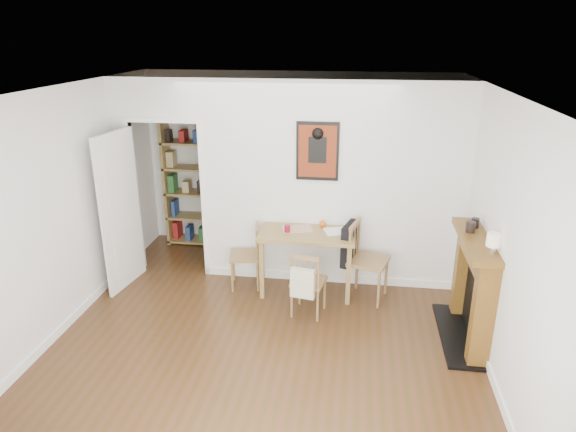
# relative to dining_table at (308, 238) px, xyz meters

# --- Properties ---
(ground) EXTENTS (5.20, 5.20, 0.00)m
(ground) POSITION_rel_dining_table_xyz_m (-0.32, -1.10, -0.71)
(ground) COLOR #4C2C18
(ground) RESTS_ON ground
(room_shell) EXTENTS (5.20, 5.20, 5.20)m
(room_shell) POSITION_rel_dining_table_xyz_m (-0.22, 0.24, 0.59)
(room_shell) COLOR white
(room_shell) RESTS_ON ground
(dining_table) EXTENTS (1.18, 0.75, 0.80)m
(dining_table) POSITION_rel_dining_table_xyz_m (0.00, 0.00, 0.00)
(dining_table) COLOR #9A7D48
(dining_table) RESTS_ON ground
(chair_left) EXTENTS (0.49, 0.49, 0.84)m
(chair_left) POSITION_rel_dining_table_xyz_m (-0.80, -0.02, -0.29)
(chair_left) COLOR #9B7A48
(chair_left) RESTS_ON ground
(chair_right) EXTENTS (0.65, 0.60, 0.98)m
(chair_right) POSITION_rel_dining_table_xyz_m (0.73, -0.12, -0.20)
(chair_right) COLOR #9B7A48
(chair_right) RESTS_ON ground
(chair_front) EXTENTS (0.47, 0.51, 0.80)m
(chair_front) POSITION_rel_dining_table_xyz_m (0.07, -0.60, -0.30)
(chair_front) COLOR #9B7A48
(chair_front) RESTS_ON ground
(bookshelf) EXTENTS (0.86, 0.34, 2.03)m
(bookshelf) POSITION_rel_dining_table_xyz_m (-1.87, 1.30, 0.30)
(bookshelf) COLOR #9A7D48
(bookshelf) RESTS_ON ground
(fireplace) EXTENTS (0.45, 1.25, 1.16)m
(fireplace) POSITION_rel_dining_table_xyz_m (1.84, -0.85, -0.09)
(fireplace) COLOR brown
(fireplace) RESTS_ON ground
(red_glass) EXTENTS (0.07, 0.07, 0.09)m
(red_glass) POSITION_rel_dining_table_xyz_m (-0.24, -0.08, 0.14)
(red_glass) COLOR maroon
(red_glass) RESTS_ON dining_table
(orange_fruit) EXTENTS (0.08, 0.08, 0.08)m
(orange_fruit) POSITION_rel_dining_table_xyz_m (0.17, 0.15, 0.14)
(orange_fruit) COLOR #EA510C
(orange_fruit) RESTS_ON dining_table
(placemat) EXTENTS (0.43, 0.36, 0.00)m
(placemat) POSITION_rel_dining_table_xyz_m (-0.14, 0.04, 0.10)
(placemat) COLOR beige
(placemat) RESTS_ON dining_table
(notebook) EXTENTS (0.39, 0.33, 0.02)m
(notebook) POSITION_rel_dining_table_xyz_m (0.37, 0.02, 0.10)
(notebook) COLOR white
(notebook) RESTS_ON dining_table
(mantel_lamp) EXTENTS (0.13, 0.13, 0.20)m
(mantel_lamp) POSITION_rel_dining_table_xyz_m (1.86, -1.23, 0.58)
(mantel_lamp) COLOR silver
(mantel_lamp) RESTS_ON fireplace
(ceramic_jar_a) EXTENTS (0.10, 0.10, 0.12)m
(ceramic_jar_a) POSITION_rel_dining_table_xyz_m (1.76, -0.70, 0.51)
(ceramic_jar_a) COLOR black
(ceramic_jar_a) RESTS_ON fireplace
(ceramic_jar_b) EXTENTS (0.08, 0.08, 0.10)m
(ceramic_jar_b) POSITION_rel_dining_table_xyz_m (1.84, -0.56, 0.50)
(ceramic_jar_b) COLOR black
(ceramic_jar_b) RESTS_ON fireplace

